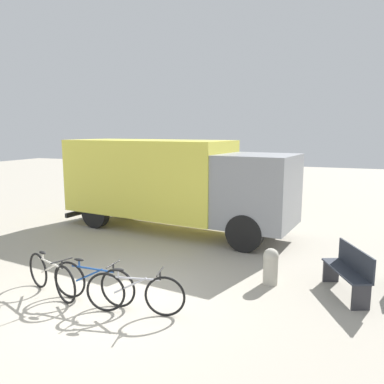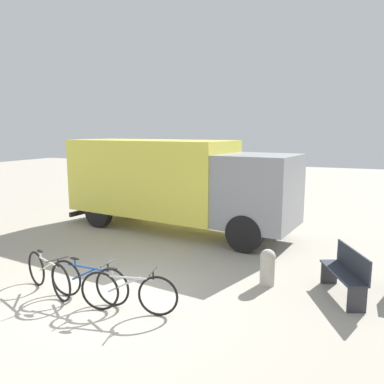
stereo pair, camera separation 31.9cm
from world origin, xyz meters
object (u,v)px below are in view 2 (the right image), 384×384
object	(u,v)px
bicycle_near	(48,274)
bollard_near_bench	(268,266)
bicycle_middle	(88,281)
bicycle_far	(128,292)
park_bench	(346,272)
delivery_truck	(174,180)

from	to	relation	value
bicycle_near	bollard_near_bench	bearing A→B (deg)	49.04
bicycle_middle	bollard_near_bench	size ratio (longest dim) A/B	2.33
bicycle_far	bicycle_middle	bearing A→B (deg)	161.11
bicycle_middle	bollard_near_bench	world-z (taller)	bicycle_middle
bollard_near_bench	park_bench	bearing A→B (deg)	1.11
park_bench	bicycle_far	world-z (taller)	park_bench
bicycle_middle	delivery_truck	bearing A→B (deg)	98.39
bicycle_middle	park_bench	bearing A→B (deg)	25.07
bicycle_middle	bicycle_near	bearing A→B (deg)	-178.34
delivery_truck	bicycle_far	distance (m)	5.88
bicycle_middle	bicycle_far	bearing A→B (deg)	-7.01
park_bench	bollard_near_bench	size ratio (longest dim) A/B	1.85
delivery_truck	bicycle_near	size ratio (longest dim) A/B	4.61
bicycle_near	bicycle_middle	xyz separation A→B (m)	(0.97, 0.03, 0.00)
park_bench	bollard_near_bench	world-z (taller)	park_bench
delivery_truck	bicycle_middle	distance (m)	5.56
bicycle_far	bollard_near_bench	bearing A→B (deg)	35.63
bollard_near_bench	bicycle_near	bearing A→B (deg)	-151.93
park_bench	bicycle_middle	distance (m)	4.97
bicycle_middle	bollard_near_bench	bearing A→B (deg)	34.89
bicycle_near	delivery_truck	bearing A→B (deg)	109.11
delivery_truck	bollard_near_bench	size ratio (longest dim) A/B	10.10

